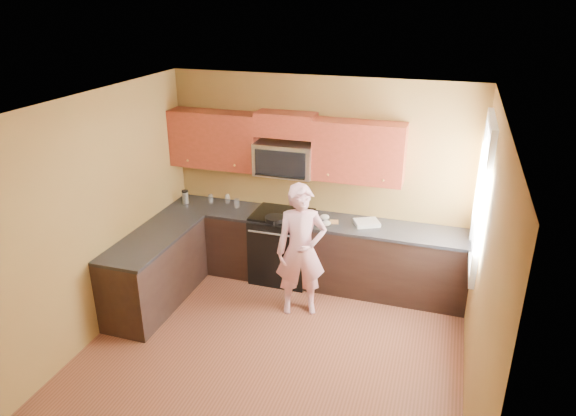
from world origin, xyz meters
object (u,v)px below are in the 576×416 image
at_px(stove, 282,246).
at_px(microwave, 285,174).
at_px(frying_pan, 275,221).
at_px(butter_tub, 294,223).
at_px(travel_mug, 186,203).
at_px(woman, 301,251).

distance_m(stove, microwave, 0.98).
bearing_deg(frying_pan, butter_tub, 3.39).
distance_m(microwave, travel_mug, 1.51).
distance_m(butter_tub, travel_mug, 1.64).
relative_size(woman, butter_tub, 13.10).
bearing_deg(microwave, travel_mug, -174.97).
xyz_separation_m(woman, travel_mug, (-1.88, 0.70, 0.10)).
bearing_deg(stove, frying_pan, -92.79).
relative_size(butter_tub, travel_mug, 0.66).
height_order(frying_pan, butter_tub, frying_pan).
xyz_separation_m(microwave, travel_mug, (-1.41, -0.12, -0.53)).
distance_m(woman, travel_mug, 2.01).
bearing_deg(butter_tub, travel_mug, 173.78).
xyz_separation_m(stove, woman, (0.47, -0.70, 0.34)).
relative_size(stove, butter_tub, 7.60).
bearing_deg(travel_mug, woman, -20.47).
bearing_deg(microwave, woman, -60.59).
relative_size(woman, frying_pan, 3.69).
bearing_deg(frying_pan, stove, 71.65).
bearing_deg(butter_tub, woman, -64.44).
distance_m(frying_pan, travel_mug, 1.42).
xyz_separation_m(stove, travel_mug, (-1.41, 0.00, 0.44)).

